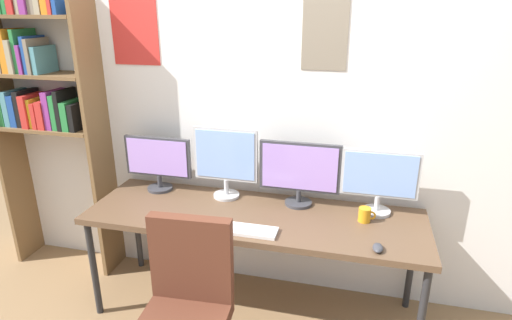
{
  "coord_description": "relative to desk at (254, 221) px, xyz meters",
  "views": [
    {
      "loc": [
        0.61,
        -1.76,
        2.0
      ],
      "look_at": [
        0.0,
        0.65,
        1.09
      ],
      "focal_mm": 29.86,
      "sensor_mm": 36.0,
      "label": 1
    }
  ],
  "objects": [
    {
      "name": "monitor_far_right",
      "position": [
        0.76,
        0.21,
        0.29
      ],
      "size": [
        0.48,
        0.18,
        0.42
      ],
      "color": "silver",
      "rests_on": "desk"
    },
    {
      "name": "monitor_far_left",
      "position": [
        -0.76,
        0.21,
        0.27
      ],
      "size": [
        0.49,
        0.18,
        0.39
      ],
      "color": "#38383D",
      "rests_on": "desk"
    },
    {
      "name": "wall_back",
      "position": [
        -0.0,
        0.42,
        0.61
      ],
      "size": [
        4.55,
        0.11,
        2.6
      ],
      "color": "silver",
      "rests_on": "ground_plane"
    },
    {
      "name": "desk",
      "position": [
        0.0,
        0.0,
        0.0
      ],
      "size": [
        2.15,
        0.68,
        0.74
      ],
      "color": "brown",
      "rests_on": "ground_plane"
    },
    {
      "name": "bookshelf",
      "position": [
        -1.66,
        0.23,
        0.79
      ],
      "size": [
        0.83,
        0.28,
        2.24
      ],
      "color": "brown",
      "rests_on": "ground_plane"
    },
    {
      "name": "coffee_mug",
      "position": [
        0.69,
        0.07,
        0.1
      ],
      "size": [
        0.11,
        0.08,
        0.09
      ],
      "color": "orange",
      "rests_on": "desk"
    },
    {
      "name": "monitor_center_left",
      "position": [
        -0.25,
        0.21,
        0.33
      ],
      "size": [
        0.44,
        0.18,
        0.49
      ],
      "color": "silver",
      "rests_on": "desk"
    },
    {
      "name": "keyboard_main",
      "position": [
        0.0,
        -0.23,
        0.06
      ],
      "size": [
        0.39,
        0.13,
        0.02
      ],
      "primitive_type": "cube",
      "color": "silver",
      "rests_on": "desk"
    },
    {
      "name": "monitor_center_right",
      "position": [
        0.25,
        0.21,
        0.29
      ],
      "size": [
        0.53,
        0.18,
        0.43
      ],
      "color": "#38383D",
      "rests_on": "desk"
    },
    {
      "name": "computer_mouse",
      "position": [
        0.76,
        -0.25,
        0.07
      ],
      "size": [
        0.06,
        0.1,
        0.03
      ],
      "primitive_type": "ellipsoid",
      "color": "#38383D",
      "rests_on": "desk"
    }
  ]
}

